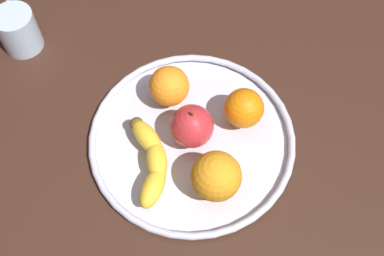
# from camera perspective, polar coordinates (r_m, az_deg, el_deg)

# --- Properties ---
(ground_plane) EXTENTS (1.38, 1.38, 0.04)m
(ground_plane) POSITION_cam_1_polar(r_m,az_deg,el_deg) (0.85, 0.00, -2.20)
(ground_plane) COLOR #351F15
(fruit_bowl) EXTENTS (0.35, 0.35, 0.02)m
(fruit_bowl) POSITION_cam_1_polar(r_m,az_deg,el_deg) (0.83, 0.00, -1.30)
(fruit_bowl) COLOR silver
(fruit_bowl) RESTS_ON ground_plane
(banana) EXTENTS (0.17, 0.08, 0.03)m
(banana) POSITION_cam_1_polar(r_m,az_deg,el_deg) (0.79, -4.81, -3.74)
(banana) COLOR yellow
(banana) RESTS_ON fruit_bowl
(apple) EXTENTS (0.07, 0.07, 0.08)m
(apple) POSITION_cam_1_polar(r_m,az_deg,el_deg) (0.79, -0.21, 0.46)
(apple) COLOR red
(apple) RESTS_ON fruit_bowl
(orange_back_right) EXTENTS (0.07, 0.07, 0.07)m
(orange_back_right) POSITION_cam_1_polar(r_m,az_deg,el_deg) (0.81, 6.23, 2.17)
(orange_back_right) COLOR orange
(orange_back_right) RESTS_ON fruit_bowl
(orange_center) EXTENTS (0.08, 0.08, 0.08)m
(orange_center) POSITION_cam_1_polar(r_m,az_deg,el_deg) (0.75, 2.80, -5.72)
(orange_center) COLOR orange
(orange_center) RESTS_ON fruit_bowl
(orange_back_left) EXTENTS (0.07, 0.07, 0.07)m
(orange_back_left) POSITION_cam_1_polar(r_m,az_deg,el_deg) (0.83, -2.71, 4.96)
(orange_back_left) COLOR orange
(orange_back_left) RESTS_ON fruit_bowl
(ambient_mug) EXTENTS (0.11, 0.07, 0.08)m
(ambient_mug) POSITION_cam_1_polar(r_m,az_deg,el_deg) (0.98, -19.82, 10.85)
(ambient_mug) COLOR silver
(ambient_mug) RESTS_ON ground_plane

